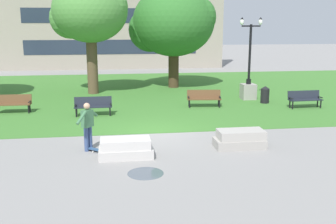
# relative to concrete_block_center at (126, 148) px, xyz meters

# --- Properties ---
(ground_plane) EXTENTS (140.00, 140.00, 0.00)m
(ground_plane) POSITION_rel_concrete_block_center_xyz_m (1.25, 2.77, -0.31)
(ground_plane) COLOR gray
(grass_lawn) EXTENTS (40.00, 20.00, 0.02)m
(grass_lawn) POSITION_rel_concrete_block_center_xyz_m (1.25, 12.77, -0.30)
(grass_lawn) COLOR #3D752D
(grass_lawn) RESTS_ON ground
(concrete_block_center) EXTENTS (1.80, 0.90, 0.64)m
(concrete_block_center) POSITION_rel_concrete_block_center_xyz_m (0.00, 0.00, 0.00)
(concrete_block_center) COLOR #BCB7B2
(concrete_block_center) RESTS_ON ground
(concrete_block_left) EXTENTS (1.80, 0.90, 0.64)m
(concrete_block_left) POSITION_rel_concrete_block_center_xyz_m (4.13, 0.52, 0.00)
(concrete_block_left) COLOR #9E9991
(concrete_block_left) RESTS_ON ground
(person_skateboarder) EXTENTS (0.71, 1.30, 1.71)m
(person_skateboarder) POSITION_rel_concrete_block_center_xyz_m (-1.28, 0.92, 0.67)
(person_skateboarder) COLOR #384C7A
(person_skateboarder) RESTS_ON ground
(skateboard) EXTENTS (0.93, 0.78, 0.14)m
(skateboard) POSITION_rel_concrete_block_center_xyz_m (-0.88, 0.60, -0.22)
(skateboard) COLOR #2D4C75
(skateboard) RESTS_ON ground
(puddle) EXTENTS (1.09, 1.09, 0.01)m
(puddle) POSITION_rel_concrete_block_center_xyz_m (0.53, -1.57, -0.30)
(puddle) COLOR #47515B
(puddle) RESTS_ON ground
(park_bench_near_left) EXTENTS (1.82, 0.60, 0.90)m
(park_bench_near_left) POSITION_rel_concrete_block_center_xyz_m (9.69, 6.67, 0.23)
(park_bench_near_left) COLOR #1E232D
(park_bench_near_left) RESTS_ON grass_lawn
(park_bench_near_right) EXTENTS (1.85, 0.74, 0.90)m
(park_bench_near_right) POSITION_rel_concrete_block_center_xyz_m (4.45, 7.64, 0.23)
(park_bench_near_right) COLOR brown
(park_bench_near_right) RESTS_ON grass_lawn
(park_bench_far_left) EXTENTS (1.80, 0.55, 0.90)m
(park_bench_far_left) POSITION_rel_concrete_block_center_xyz_m (-5.37, 7.55, 0.23)
(park_bench_far_left) COLOR brown
(park_bench_far_left) RESTS_ON grass_lawn
(park_bench_far_right) EXTENTS (1.81, 0.57, 0.90)m
(park_bench_far_right) POSITION_rel_concrete_block_center_xyz_m (-1.35, 6.39, 0.23)
(park_bench_far_right) COLOR #1E232D
(park_bench_far_right) RESTS_ON grass_lawn
(lamp_post_center) EXTENTS (1.32, 0.80, 4.74)m
(lamp_post_center) POSITION_rel_concrete_block_center_xyz_m (7.56, 9.48, 0.69)
(lamp_post_center) COLOR gray
(lamp_post_center) RESTS_ON grass_lawn
(tree_far_left) EXTENTS (4.86, 4.63, 7.15)m
(tree_far_left) POSITION_rel_concrete_block_center_xyz_m (-1.69, 12.78, 4.80)
(tree_far_left) COLOR brown
(tree_far_left) RESTS_ON grass_lawn
(tree_near_right) EXTENTS (5.86, 5.58, 6.91)m
(tree_near_right) POSITION_rel_concrete_block_center_xyz_m (3.79, 14.59, 4.18)
(tree_near_right) COLOR #42301E
(tree_near_right) RESTS_ON grass_lawn
(trash_bin) EXTENTS (0.49, 0.49, 0.96)m
(trash_bin) POSITION_rel_concrete_block_center_xyz_m (8.09, 8.20, 0.20)
(trash_bin) COLOR black
(trash_bin) RESTS_ON grass_lawn
(building_facade_distant) EXTENTS (22.37, 1.03, 11.87)m
(building_facade_distant) POSITION_rel_concrete_block_center_xyz_m (-0.37, 27.27, 5.62)
(building_facade_distant) COLOR gray
(building_facade_distant) RESTS_ON ground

